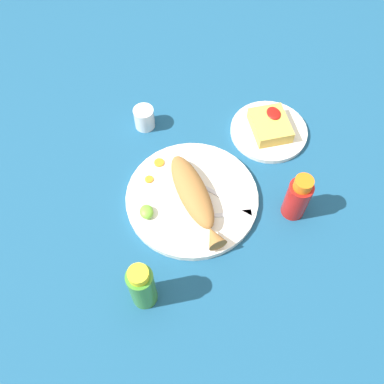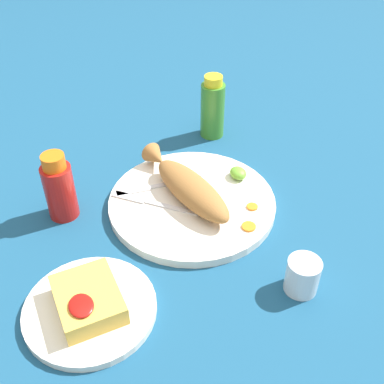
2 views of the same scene
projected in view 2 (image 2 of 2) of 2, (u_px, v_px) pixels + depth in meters
name	position (u px, v px, depth m)	size (l,w,h in m)	color
ground_plane	(192.00, 206.00, 0.99)	(4.00, 4.00, 0.00)	navy
main_plate	(192.00, 203.00, 0.98)	(0.34, 0.34, 0.02)	white
fried_fish	(188.00, 186.00, 0.97)	(0.28, 0.11, 0.05)	#996633
fork_near	(149.00, 202.00, 0.97)	(0.14, 0.14, 0.00)	silver
fork_far	(154.00, 187.00, 1.01)	(0.04, 0.19, 0.00)	silver
carrot_slice_near	(249.00, 227.00, 0.91)	(0.03, 0.03, 0.00)	orange
carrot_slice_mid	(252.00, 207.00, 0.96)	(0.02, 0.02, 0.00)	orange
lime_wedge_main	(238.00, 173.00, 1.03)	(0.04, 0.03, 0.02)	#6BB233
hot_sauce_bottle_red	(59.00, 188.00, 0.93)	(0.06, 0.06, 0.14)	#B21914
hot_sauce_bottle_green	(213.00, 108.00, 1.15)	(0.06, 0.06, 0.16)	#3D8428
salt_cup	(302.00, 277.00, 0.80)	(0.06, 0.06, 0.06)	silver
side_plate_fries	(90.00, 309.00, 0.78)	(0.22, 0.22, 0.01)	white
fries_pile	(88.00, 300.00, 0.76)	(0.12, 0.10, 0.04)	gold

